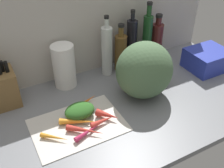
% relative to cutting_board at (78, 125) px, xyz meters
% --- Properties ---
extents(ground_plane, '(1.70, 0.80, 0.03)m').
position_rel_cutting_board_xyz_m(ground_plane, '(0.18, 0.04, -0.02)').
color(ground_plane, slate).
extents(wall_back, '(1.70, 0.03, 0.60)m').
position_rel_cutting_board_xyz_m(wall_back, '(0.18, 0.42, 0.30)').
color(wall_back, '#BCB7AD').
rests_on(wall_back, ground_plane).
extents(cutting_board, '(0.41, 0.29, 0.01)m').
position_rel_cutting_board_xyz_m(cutting_board, '(0.00, 0.00, 0.00)').
color(cutting_board, beige).
rests_on(cutting_board, ground_plane).
extents(carrot_0, '(0.11, 0.10, 0.02)m').
position_rel_cutting_board_xyz_m(carrot_0, '(-0.12, -0.04, 0.01)').
color(carrot_0, orange).
rests_on(carrot_0, cutting_board).
extents(carrot_1, '(0.12, 0.04, 0.03)m').
position_rel_cutting_board_xyz_m(carrot_1, '(0.10, -0.05, 0.02)').
color(carrot_1, red).
rests_on(carrot_1, cutting_board).
extents(carrot_2, '(0.17, 0.11, 0.03)m').
position_rel_cutting_board_xyz_m(carrot_2, '(0.01, -0.00, 0.02)').
color(carrot_2, orange).
rests_on(carrot_2, cutting_board).
extents(carrot_3, '(0.16, 0.08, 0.03)m').
position_rel_cutting_board_xyz_m(carrot_3, '(0.08, 0.11, 0.02)').
color(carrot_3, orange).
rests_on(carrot_3, cutting_board).
extents(carrot_4, '(0.10, 0.11, 0.04)m').
position_rel_cutting_board_xyz_m(carrot_4, '(0.14, -0.03, 0.02)').
color(carrot_4, red).
rests_on(carrot_4, cutting_board).
extents(carrot_5, '(0.15, 0.13, 0.03)m').
position_rel_cutting_board_xyz_m(carrot_5, '(0.01, -0.06, 0.02)').
color(carrot_5, red).
rests_on(carrot_5, cutting_board).
extents(carrot_6, '(0.14, 0.06, 0.02)m').
position_rel_cutting_board_xyz_m(carrot_6, '(0.02, -0.08, 0.02)').
color(carrot_6, '#B2264C').
rests_on(carrot_6, cutting_board).
extents(carrot_greens_pile, '(0.14, 0.11, 0.06)m').
position_rel_cutting_board_xyz_m(carrot_greens_pile, '(0.03, 0.05, 0.03)').
color(carrot_greens_pile, '#2D6023').
rests_on(carrot_greens_pile, cutting_board).
extents(winter_squash, '(0.29, 0.27, 0.29)m').
position_rel_cutting_board_xyz_m(winter_squash, '(0.39, 0.06, 0.14)').
color(winter_squash, '#4C6B47').
rests_on(winter_squash, ground_plane).
extents(knife_block, '(0.12, 0.14, 0.23)m').
position_rel_cutting_board_xyz_m(knife_block, '(-0.25, 0.32, 0.09)').
color(knife_block, brown).
rests_on(knife_block, ground_plane).
extents(paper_towel_roll, '(0.12, 0.12, 0.24)m').
position_rel_cutting_board_xyz_m(paper_towel_roll, '(0.07, 0.33, 0.12)').
color(paper_towel_roll, white).
rests_on(paper_towel_roll, ground_plane).
extents(bottle_0, '(0.06, 0.06, 0.35)m').
position_rel_cutting_board_xyz_m(bottle_0, '(0.32, 0.33, 0.14)').
color(bottle_0, silver).
rests_on(bottle_0, ground_plane).
extents(bottle_1, '(0.07, 0.07, 0.29)m').
position_rel_cutting_board_xyz_m(bottle_1, '(0.41, 0.33, 0.11)').
color(bottle_1, brown).
rests_on(bottle_1, ground_plane).
extents(bottle_2, '(0.06, 0.06, 0.35)m').
position_rel_cutting_board_xyz_m(bottle_2, '(0.49, 0.34, 0.14)').
color(bottle_2, black).
rests_on(bottle_2, ground_plane).
extents(bottle_3, '(0.06, 0.06, 0.38)m').
position_rel_cutting_board_xyz_m(bottle_3, '(0.59, 0.33, 0.16)').
color(bottle_3, '#19421E').
rests_on(bottle_3, ground_plane).
extents(bottle_4, '(0.07, 0.07, 0.30)m').
position_rel_cutting_board_xyz_m(bottle_4, '(0.66, 0.33, 0.12)').
color(bottle_4, '#471919').
rests_on(bottle_4, ground_plane).
extents(dish_rack, '(0.23, 0.20, 0.12)m').
position_rel_cutting_board_xyz_m(dish_rack, '(0.87, 0.10, 0.05)').
color(dish_rack, '#2838AD').
rests_on(dish_rack, ground_plane).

